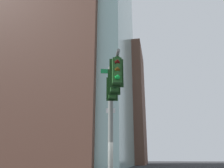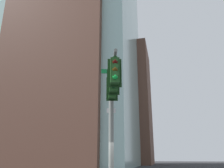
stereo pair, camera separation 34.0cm
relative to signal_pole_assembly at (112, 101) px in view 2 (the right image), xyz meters
The scene contains 4 objects.
signal_pole_assembly is the anchor object (origin of this frame).
building_brick_nearside 41.06m from the signal_pole_assembly, 118.49° to the left, with size 19.20×17.94×50.81m, color brown.
building_brick_midblock 54.39m from the signal_pole_assembly, 100.51° to the left, with size 16.80×15.17×31.94m, color brown.
building_brick_farside 54.20m from the signal_pole_assembly, 112.15° to the left, with size 20.18×18.23×45.38m, color brown.
Camera 2 is at (2.29, -11.07, 1.83)m, focal length 36.71 mm.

